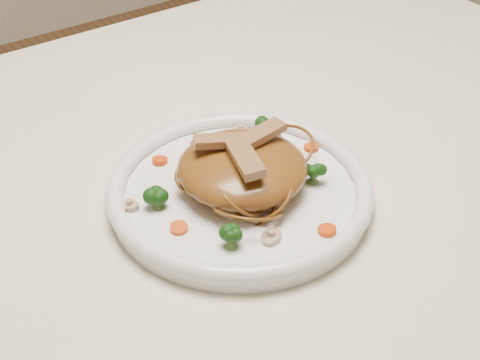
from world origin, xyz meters
TOP-DOWN VIEW (x-y plane):
  - table at (0.00, 0.00)m, footprint 1.20×0.80m
  - plate at (-0.05, -0.10)m, footprint 0.35×0.35m
  - noodle_mound at (-0.04, -0.09)m, footprint 0.15×0.15m
  - chicken_a at (-0.01, -0.09)m, footprint 0.07×0.03m
  - chicken_b at (-0.05, -0.08)m, footprint 0.06×0.04m
  - chicken_c at (-0.05, -0.11)m, footprint 0.04×0.08m
  - broccoli_0 at (0.03, -0.03)m, footprint 0.04×0.04m
  - broccoli_1 at (-0.14, -0.07)m, footprint 0.03×0.03m
  - broccoli_2 at (-0.11, -0.17)m, footprint 0.03×0.03m
  - broccoli_3 at (0.03, -0.13)m, footprint 0.04×0.04m
  - carrot_0 at (-0.01, -0.02)m, footprint 0.02×0.02m
  - carrot_1 at (-0.14, -0.12)m, footprint 0.02×0.02m
  - carrot_2 at (0.07, -0.08)m, footprint 0.02×0.02m
  - carrot_3 at (-0.09, -0.00)m, footprint 0.02×0.02m
  - carrot_4 at (-0.01, -0.21)m, footprint 0.02×0.02m
  - mushroom_0 at (-0.07, -0.18)m, footprint 0.04×0.04m
  - mushroom_1 at (0.04, -0.05)m, footprint 0.03×0.03m
  - mushroom_2 at (-0.16, -0.06)m, footprint 0.03×0.03m
  - mushroom_3 at (0.02, -0.01)m, footprint 0.03×0.03m

SIDE VIEW (x-z plane):
  - table at x=0.00m, z-range 0.28..1.03m
  - plate at x=-0.05m, z-range 0.75..0.77m
  - carrot_0 at x=-0.01m, z-range 0.77..0.77m
  - carrot_1 at x=-0.14m, z-range 0.77..0.77m
  - carrot_2 at x=0.07m, z-range 0.77..0.77m
  - carrot_3 at x=-0.09m, z-range 0.77..0.77m
  - carrot_4 at x=-0.01m, z-range 0.77..0.77m
  - mushroom_0 at x=-0.07m, z-range 0.77..0.77m
  - mushroom_1 at x=0.04m, z-range 0.77..0.77m
  - mushroom_2 at x=-0.16m, z-range 0.77..0.77m
  - mushroom_3 at x=0.02m, z-range 0.77..0.77m
  - broccoli_1 at x=-0.14m, z-range 0.77..0.79m
  - broccoli_2 at x=-0.11m, z-range 0.77..0.79m
  - broccoli_0 at x=0.03m, z-range 0.77..0.80m
  - broccoli_3 at x=0.03m, z-range 0.77..0.80m
  - noodle_mound at x=-0.04m, z-range 0.77..0.81m
  - chicken_b at x=-0.05m, z-range 0.82..0.83m
  - chicken_a at x=-0.01m, z-range 0.82..0.83m
  - chicken_c at x=-0.05m, z-range 0.82..0.83m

